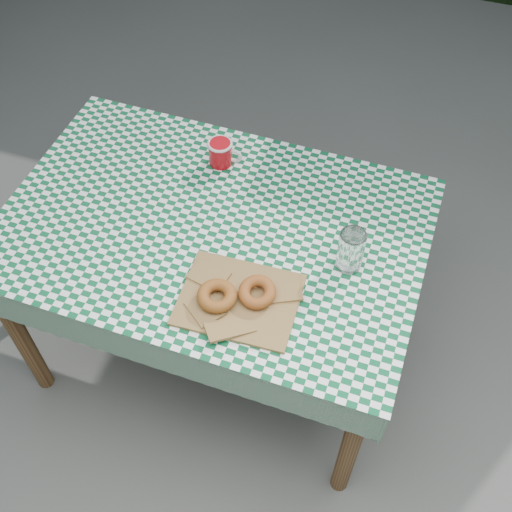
% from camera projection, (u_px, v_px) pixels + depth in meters
% --- Properties ---
extents(ground, '(60.00, 60.00, 0.00)m').
position_uv_depth(ground, '(266.00, 329.00, 2.62)').
color(ground, '#585853').
rests_on(ground, ground).
extents(table, '(1.31, 0.89, 0.75)m').
position_uv_depth(table, '(217.00, 295.00, 2.27)').
color(table, '#59321E').
rests_on(table, ground).
extents(tablecloth, '(1.33, 0.91, 0.01)m').
position_uv_depth(tablecloth, '(211.00, 227.00, 1.97)').
color(tablecloth, '#0C502C').
rests_on(tablecloth, table).
extents(paper_bag, '(0.35, 0.28, 0.02)m').
position_uv_depth(paper_bag, '(239.00, 299.00, 1.79)').
color(paper_bag, olive).
rests_on(paper_bag, tablecloth).
extents(bagel_front, '(0.12, 0.12, 0.04)m').
position_uv_depth(bagel_front, '(217.00, 296.00, 1.76)').
color(bagel_front, brown).
rests_on(bagel_front, paper_bag).
extents(bagel_back, '(0.14, 0.14, 0.03)m').
position_uv_depth(bagel_back, '(257.00, 292.00, 1.77)').
color(bagel_back, brown).
rests_on(bagel_back, paper_bag).
extents(coffee_mug, '(0.16, 0.16, 0.09)m').
position_uv_depth(coffee_mug, '(220.00, 153.00, 2.11)').
color(coffee_mug, '#AA0B12').
rests_on(coffee_mug, tablecloth).
extents(drinking_glass, '(0.08, 0.08, 0.14)m').
position_uv_depth(drinking_glass, '(351.00, 250.00, 1.82)').
color(drinking_glass, white).
rests_on(drinking_glass, tablecloth).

